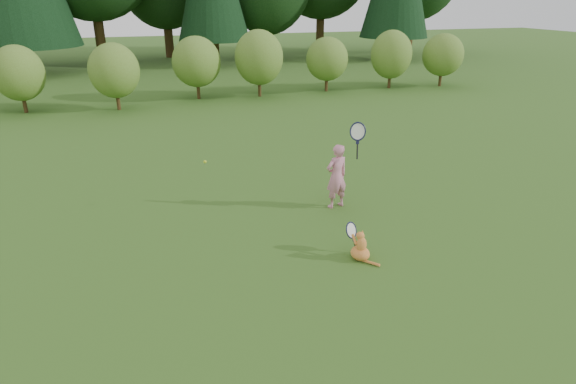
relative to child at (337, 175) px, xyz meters
name	(u,v)px	position (x,y,z in m)	size (l,w,h in m)	color
ground	(291,246)	(-1.43, -1.35, -0.71)	(100.00, 100.00, 0.00)	#295016
shrub_row	(192,68)	(-1.43, 11.65, 0.69)	(28.00, 3.00, 2.80)	#556C21
child	(337,175)	(0.00, 0.00, 0.00)	(0.80, 0.52, 2.03)	pink
cat	(360,245)	(-0.47, -2.10, -0.45)	(0.43, 0.77, 0.69)	#CF6927
tennis_ball	(205,162)	(-2.57, 0.73, 0.31)	(0.06, 0.06, 0.06)	#A0D419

